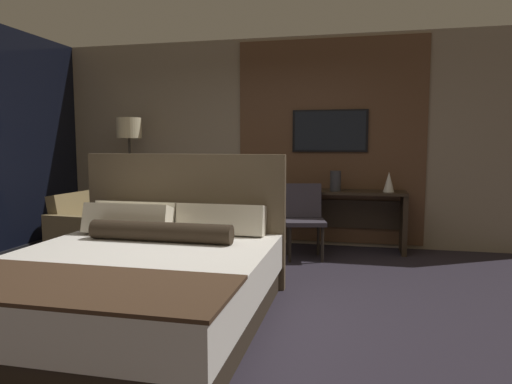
# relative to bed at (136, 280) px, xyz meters

# --- Properties ---
(ground_plane) EXTENTS (16.00, 16.00, 0.00)m
(ground_plane) POSITION_rel_bed_xyz_m (0.47, 0.46, -0.33)
(ground_plane) COLOR #28232D
(wall_back_tv_panel) EXTENTS (7.20, 0.09, 2.80)m
(wall_back_tv_panel) POSITION_rel_bed_xyz_m (0.58, 3.06, 1.07)
(wall_back_tv_panel) COLOR gray
(wall_back_tv_panel) RESTS_ON ground_plane
(bed) EXTENTS (2.01, 2.26, 1.28)m
(bed) POSITION_rel_bed_xyz_m (0.00, 0.00, 0.00)
(bed) COLOR #33281E
(bed) RESTS_ON ground_plane
(desk) EXTENTS (1.96, 0.46, 0.78)m
(desk) POSITION_rel_bed_xyz_m (1.29, 2.80, 0.20)
(desk) COLOR #2D2319
(desk) RESTS_ON ground_plane
(tv) EXTENTS (0.99, 0.04, 0.56)m
(tv) POSITION_rel_bed_xyz_m (1.29, 2.98, 1.22)
(tv) COLOR black
(desk_chair) EXTENTS (0.56, 0.56, 0.89)m
(desk_chair) POSITION_rel_bed_xyz_m (1.04, 2.31, 0.21)
(desk_chair) COLOR #38333D
(desk_chair) RESTS_ON ground_plane
(armchair_by_window) EXTENTS (0.90, 0.91, 0.77)m
(armchair_by_window) POSITION_rel_bed_xyz_m (-1.57, 1.87, -0.07)
(armchair_by_window) COLOR olive
(armchair_by_window) RESTS_ON ground_plane
(floor_lamp) EXTENTS (0.34, 0.34, 1.73)m
(floor_lamp) POSITION_rel_bed_xyz_m (-1.42, 2.63, 1.13)
(floor_lamp) COLOR #282623
(floor_lamp) RESTS_ON ground_plane
(vase_tall) EXTENTS (0.14, 0.14, 0.25)m
(vase_tall) POSITION_rel_bed_xyz_m (2.05, 2.71, 0.58)
(vase_tall) COLOR silver
(vase_tall) RESTS_ON desk
(vase_short) EXTENTS (0.14, 0.14, 0.26)m
(vase_short) POSITION_rel_bed_xyz_m (1.39, 2.70, 0.58)
(vase_short) COLOR #333338
(vase_short) RESTS_ON desk
(book) EXTENTS (0.25, 0.21, 0.03)m
(book) POSITION_rel_bed_xyz_m (0.88, 2.72, 0.47)
(book) COLOR navy
(book) RESTS_ON desk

